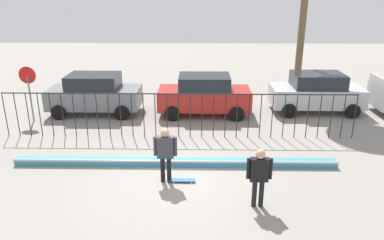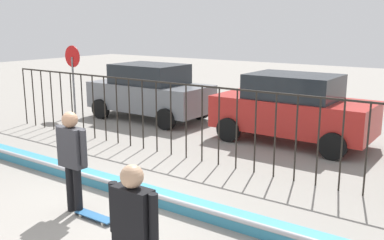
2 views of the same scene
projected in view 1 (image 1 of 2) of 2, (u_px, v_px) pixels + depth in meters
ground_plane at (173, 180)px, 11.74m from camera, size 60.00×60.00×0.00m
bowl_coping_ledge at (175, 162)px, 12.69m from camera, size 11.00×0.40×0.27m
perimeter_fence at (178, 111)px, 14.74m from camera, size 14.04×0.04×1.84m
skateboarder at (165, 150)px, 11.30m from camera, size 0.72×0.27×1.79m
skateboard at (182, 180)px, 11.62m from camera, size 0.80×0.20×0.07m
camera_operator at (259, 173)px, 10.01m from camera, size 0.70×0.26×1.74m
parked_car_gray at (95, 94)px, 17.65m from camera, size 4.30×2.12×1.90m
parked_car_red at (204, 95)px, 17.48m from camera, size 4.30×2.12×1.90m
parked_car_silver at (316, 92)px, 17.86m from camera, size 4.30×2.12×1.90m
stop_sign at (29, 86)px, 16.39m from camera, size 0.76×0.07×2.50m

